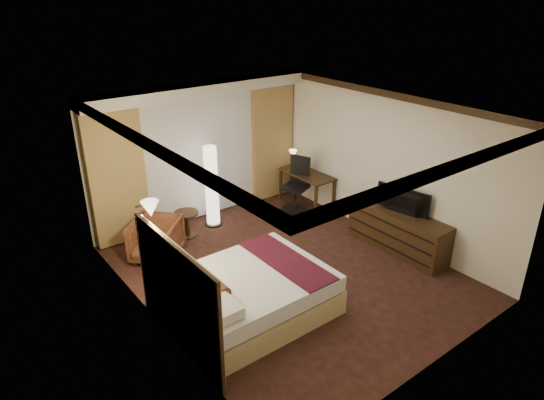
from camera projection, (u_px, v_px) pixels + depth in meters
floor at (287, 271)px, 7.99m from camera, size 4.50×5.50×0.01m
ceiling at (289, 110)px, 6.89m from camera, size 4.50×5.50×0.01m
back_wall at (198, 152)px, 9.43m from camera, size 4.50×0.02×2.70m
left_wall at (152, 240)px, 6.18m from camera, size 0.02×5.50×2.70m
right_wall at (385, 166)px, 8.69m from camera, size 0.02×5.50×2.70m
crown_molding at (289, 114)px, 6.91m from camera, size 4.50×5.50×0.12m
soffit at (201, 89)px, 8.73m from camera, size 4.50×0.50×0.20m
curtain_sheer at (201, 157)px, 9.41m from camera, size 2.48×0.04×2.45m
curtain_left_drape at (117, 178)px, 8.42m from camera, size 1.00×0.14×2.45m
curtain_right_drape at (272, 142)px, 10.31m from camera, size 1.00×0.14×2.45m
wall_sconce at (150, 209)px, 6.40m from camera, size 0.24×0.24×0.24m
bed at (250, 294)px, 6.87m from camera, size 2.17×1.70×0.64m
headboard at (178, 297)px, 6.08m from camera, size 0.12×2.00×1.50m
armchair at (156, 238)px, 8.23m from camera, size 1.05×1.06×0.79m
side_table at (187, 224)px, 9.00m from camera, size 0.45×0.45×0.50m
floor_lamp at (212, 186)px, 9.22m from camera, size 0.34×0.34×1.62m
desk at (307, 190)px, 10.18m from camera, size 0.55×1.23×0.75m
desk_lamp at (293, 160)px, 10.29m from camera, size 0.18×0.18×0.34m
office_chair at (295, 186)px, 9.86m from camera, size 0.73×0.73×1.16m
dresser at (398, 231)px, 8.50m from camera, size 0.50×1.89×0.73m
television at (401, 198)px, 8.22m from camera, size 0.73×1.07×0.13m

